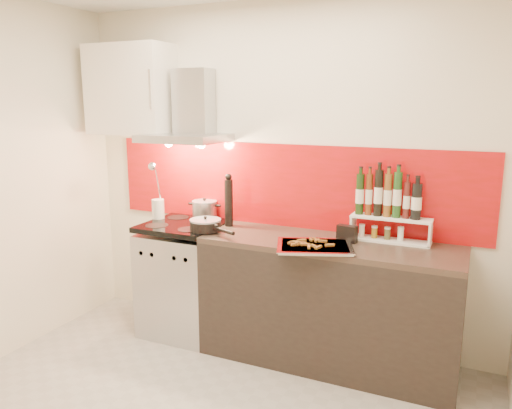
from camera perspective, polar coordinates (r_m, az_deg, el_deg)
The scene contains 13 objects.
back_wall at distance 3.87m, azimuth 2.76°, elevation 3.41°, with size 3.40×0.02×2.60m, color silver.
backsplash at distance 3.86m, azimuth 3.37°, elevation 2.16°, with size 3.00×0.02×0.64m, color #9E0F08.
range_stove at distance 4.14m, azimuth -8.11°, elevation -8.45°, with size 0.60×0.60×0.91m.
counter at distance 3.67m, azimuth 8.25°, elevation -10.99°, with size 1.80×0.60×0.90m.
range_hood at distance 4.01m, azimuth -7.55°, elevation 9.96°, with size 0.62×0.50×0.61m.
upper_cabinet at distance 4.31m, azimuth -14.09°, elevation 12.59°, with size 0.70×0.35×0.72m, color white.
stock_pot at distance 4.11m, azimuth -5.89°, elevation -0.60°, with size 0.20×0.20×0.18m.
saute_pan at distance 3.75m, azimuth -5.73°, elevation -2.34°, with size 0.43×0.27×0.11m.
utensil_jar at distance 4.16m, azimuth -11.22°, elevation 0.20°, with size 0.10×0.15×0.49m.
pepper_mill at distance 3.88m, azimuth -3.14°, elevation 0.42°, with size 0.06×0.06×0.41m.
step_shelf at distance 3.56m, azimuth 14.91°, elevation -0.45°, with size 0.55×0.15×0.50m.
caddy_box at distance 3.51m, azimuth 10.36°, elevation -3.31°, with size 0.14×0.06×0.12m, color black.
baking_tray at distance 3.35m, azimuth 6.67°, elevation -4.73°, with size 0.60×0.53×0.03m.
Camera 1 is at (1.41, -2.16, 1.86)m, focal length 35.00 mm.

